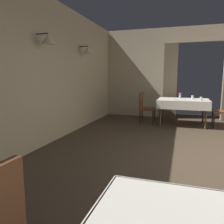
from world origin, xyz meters
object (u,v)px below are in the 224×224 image
object	(u,v)px
dining_table_mid	(183,102)
flower_vase_mid	(180,95)
glass_mid_b	(193,97)
chair_mid_left	(145,106)
plate_mid_c	(175,100)
glass_mid_d	(201,99)

from	to	relation	value
dining_table_mid	flower_vase_mid	bearing A→B (deg)	106.07
flower_vase_mid	glass_mid_b	world-z (taller)	flower_vase_mid
chair_mid_left	plate_mid_c	size ratio (longest dim) A/B	4.59
flower_vase_mid	chair_mid_left	bearing A→B (deg)	-157.78
glass_mid_b	glass_mid_d	distance (m)	0.48
plate_mid_c	glass_mid_d	distance (m)	0.69
plate_mid_c	glass_mid_d	world-z (taller)	glass_mid_d
flower_vase_mid	plate_mid_c	xyz separation A→B (m)	(-0.13, -0.58, -0.08)
dining_table_mid	flower_vase_mid	world-z (taller)	flower_vase_mid
chair_mid_left	glass_mid_b	distance (m)	1.41
flower_vase_mid	glass_mid_d	distance (m)	0.80
glass_mid_d	glass_mid_b	bearing A→B (deg)	115.23
glass_mid_b	plate_mid_c	world-z (taller)	glass_mid_b
dining_table_mid	plate_mid_c	bearing A→B (deg)	-132.65
dining_table_mid	glass_mid_d	size ratio (longest dim) A/B	13.61
chair_mid_left	flower_vase_mid	size ratio (longest dim) A/B	5.56
chair_mid_left	plate_mid_c	bearing A→B (deg)	-11.16
glass_mid_b	dining_table_mid	bearing A→B (deg)	-142.76
glass_mid_d	dining_table_mid	bearing A→B (deg)	152.74
flower_vase_mid	dining_table_mid	bearing A→B (deg)	-73.93
chair_mid_left	plate_mid_c	xyz separation A→B (m)	(0.87, -0.17, 0.24)
dining_table_mid	glass_mid_b	distance (m)	0.35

